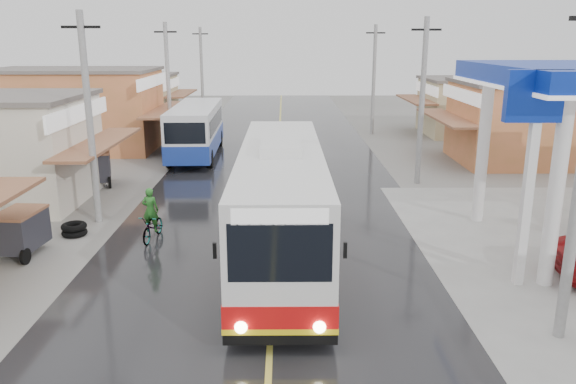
% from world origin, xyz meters
% --- Properties ---
extents(ground, '(120.00, 120.00, 0.00)m').
position_xyz_m(ground, '(0.00, 0.00, 0.00)').
color(ground, slate).
rests_on(ground, ground).
extents(road, '(12.00, 90.00, 0.02)m').
position_xyz_m(road, '(0.00, 15.00, 0.01)').
color(road, black).
rests_on(road, ground).
extents(centre_line, '(0.15, 90.00, 0.01)m').
position_xyz_m(centre_line, '(0.00, 15.00, 0.02)').
color(centre_line, '#D8CC4C').
rests_on(centre_line, road).
extents(shopfronts_left, '(11.00, 44.00, 5.20)m').
position_xyz_m(shopfronts_left, '(-13.00, 18.00, 0.00)').
color(shopfronts_left, tan).
rests_on(shopfronts_left, ground).
extents(utility_poles_left, '(1.60, 50.00, 8.00)m').
position_xyz_m(utility_poles_left, '(-7.00, 16.00, 0.00)').
color(utility_poles_left, gray).
rests_on(utility_poles_left, ground).
extents(utility_poles_right, '(1.60, 36.00, 8.00)m').
position_xyz_m(utility_poles_right, '(7.00, 15.00, 0.00)').
color(utility_poles_right, gray).
rests_on(utility_poles_right, ground).
extents(coach_bus, '(2.95, 12.54, 3.91)m').
position_xyz_m(coach_bus, '(0.25, 5.36, 1.89)').
color(coach_bus, silver).
rests_on(coach_bus, road).
extents(second_bus, '(2.75, 9.37, 3.09)m').
position_xyz_m(second_bus, '(-5.01, 21.76, 1.66)').
color(second_bus, silver).
rests_on(second_bus, road).
extents(cyclist, '(0.87, 1.90, 1.98)m').
position_xyz_m(cyclist, '(-4.37, 6.90, 0.65)').
color(cyclist, black).
rests_on(cyclist, ground).
extents(tricycle_near, '(1.47, 2.09, 1.52)m').
position_xyz_m(tricycle_near, '(-8.42, 5.49, 0.87)').
color(tricycle_near, '#26262D').
rests_on(tricycle_near, ground).
extents(tricycle_far, '(2.03, 2.39, 1.73)m').
position_xyz_m(tricycle_far, '(-8.94, 14.86, 0.99)').
color(tricycle_far, '#26262D').
rests_on(tricycle_far, ground).
extents(tyre_stack, '(0.92, 0.92, 0.47)m').
position_xyz_m(tyre_stack, '(-7.37, 7.38, 0.24)').
color(tyre_stack, black).
rests_on(tyre_stack, ground).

